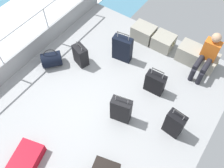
% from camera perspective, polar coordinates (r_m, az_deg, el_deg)
% --- Properties ---
extents(ground_plane, '(4.40, 5.20, 0.06)m').
position_cam_1_polar(ground_plane, '(5.25, -1.89, -4.23)').
color(ground_plane, '#939699').
extents(gunwale_port, '(0.06, 5.20, 0.45)m').
position_cam_1_polar(gunwale_port, '(6.11, -18.76, 7.35)').
color(gunwale_port, '#939699').
rests_on(gunwale_port, ground_plane).
extents(railing_port, '(0.04, 4.20, 1.02)m').
position_cam_1_polar(railing_port, '(5.73, -20.26, 11.06)').
color(railing_port, silver).
rests_on(railing_port, ground_plane).
extents(cargo_crate_0, '(0.58, 0.42, 0.39)m').
position_cam_1_polar(cargo_crate_0, '(6.33, 7.43, 11.92)').
color(cargo_crate_0, gray).
rests_on(cargo_crate_0, ground_plane).
extents(cargo_crate_1, '(0.53, 0.45, 0.35)m').
position_cam_1_polar(cargo_crate_1, '(6.20, 12.00, 9.74)').
color(cargo_crate_1, gray).
rests_on(cargo_crate_1, ground_plane).
extents(cargo_crate_2, '(0.60, 0.43, 0.42)m').
position_cam_1_polar(cargo_crate_2, '(6.05, 17.96, 6.86)').
color(cargo_crate_2, gray).
rests_on(cargo_crate_2, ground_plane).
extents(cargo_crate_3, '(0.54, 0.44, 0.36)m').
position_cam_1_polar(cargo_crate_3, '(6.06, 21.16, 5.12)').
color(cargo_crate_3, '#9E9989').
rests_on(cargo_crate_3, ground_plane).
extents(passenger_seated, '(0.34, 0.66, 1.06)m').
position_cam_1_polar(passenger_seated, '(5.67, 21.60, 6.40)').
color(passenger_seated, orange).
rests_on(passenger_seated, ground_plane).
extents(suitcase_0, '(0.60, 0.71, 0.22)m').
position_cam_1_polar(suitcase_0, '(4.85, -19.48, -16.21)').
color(suitcase_0, '#B70C1E').
rests_on(suitcase_0, ground_plane).
extents(suitcase_1, '(0.43, 0.22, 0.70)m').
position_cam_1_polar(suitcase_1, '(5.24, 10.08, 0.24)').
color(suitcase_1, black).
rests_on(suitcase_1, ground_plane).
extents(suitcase_3, '(0.47, 0.27, 0.81)m').
position_cam_1_polar(suitcase_3, '(5.71, 2.47, 8.34)').
color(suitcase_3, black).
rests_on(suitcase_3, ground_plane).
extents(suitcase_4, '(0.43, 0.28, 0.78)m').
position_cam_1_polar(suitcase_4, '(4.76, 2.15, -6.08)').
color(suitcase_4, black).
rests_on(suitcase_4, ground_plane).
extents(suitcase_6, '(0.36, 0.24, 0.76)m').
position_cam_1_polar(suitcase_6, '(4.77, 14.45, -9.05)').
color(suitcase_6, black).
rests_on(suitcase_6, ground_plane).
extents(suitcase_7, '(0.40, 0.32, 0.62)m').
position_cam_1_polar(suitcase_7, '(5.70, -7.41, 6.72)').
color(suitcase_7, black).
rests_on(suitcase_7, ground_plane).
extents(duffel_bag, '(0.56, 0.57, 0.51)m').
position_cam_1_polar(duffel_bag, '(5.85, -14.04, 5.66)').
color(duffel_bag, black).
rests_on(duffel_bag, ground_plane).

